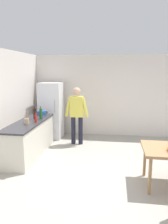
{
  "coord_description": "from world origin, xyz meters",
  "views": [
    {
      "loc": [
        0.16,
        -4.31,
        2.17
      ],
      "look_at": [
        -0.62,
        1.04,
        1.14
      ],
      "focal_mm": 34.71,
      "sensor_mm": 36.0,
      "label": 1
    }
  ],
  "objects_px": {
    "refrigerator": "(51,110)",
    "person": "(77,112)",
    "cooking_pot": "(42,113)",
    "bottle_sauce_red": "(36,119)",
    "bottle_wine_green": "(41,114)",
    "bottle_wine_dark": "(35,114)",
    "utensil_jar": "(27,121)"
  },
  "relations": [
    {
      "from": "person",
      "to": "utensil_jar",
      "type": "xyz_separation_m",
      "value": [
        -0.99,
        -1.32,
        0.0
      ]
    },
    {
      "from": "bottle_sauce_red",
      "to": "bottle_wine_green",
      "type": "distance_m",
      "value": 0.39
    },
    {
      "from": "bottle_wine_green",
      "to": "bottle_wine_dark",
      "type": "bearing_deg",
      "value": 179.37
    },
    {
      "from": "bottle_sauce_red",
      "to": "bottle_wine_green",
      "type": "relative_size",
      "value": 0.71
    },
    {
      "from": "person",
      "to": "cooking_pot",
      "type": "relative_size",
      "value": 4.25
    },
    {
      "from": "bottle_sauce_red",
      "to": "bottle_wine_dark",
      "type": "height_order",
      "value": "bottle_wine_dark"
    },
    {
      "from": "person",
      "to": "refrigerator",
      "type": "bearing_deg",
      "value": 149.77
    },
    {
      "from": "bottle_sauce_red",
      "to": "bottle_wine_green",
      "type": "height_order",
      "value": "bottle_wine_green"
    },
    {
      "from": "cooking_pot",
      "to": "bottle_sauce_red",
      "type": "height_order",
      "value": "bottle_sauce_red"
    },
    {
      "from": "utensil_jar",
      "to": "bottle_sauce_red",
      "type": "relative_size",
      "value": 1.33
    },
    {
      "from": "cooking_pot",
      "to": "utensil_jar",
      "type": "xyz_separation_m",
      "value": [
        0.03,
        -1.16,
        0.02
      ]
    },
    {
      "from": "cooking_pot",
      "to": "person",
      "type": "bearing_deg",
      "value": 9.05
    },
    {
      "from": "utensil_jar",
      "to": "bottle_wine_green",
      "type": "height_order",
      "value": "bottle_wine_green"
    },
    {
      "from": "bottle_sauce_red",
      "to": "bottle_wine_green",
      "type": "xyz_separation_m",
      "value": [
        -0.01,
        0.39,
        0.05
      ]
    },
    {
      "from": "bottle_sauce_red",
      "to": "bottle_wine_dark",
      "type": "bearing_deg",
      "value": 114.2
    },
    {
      "from": "refrigerator",
      "to": "cooking_pot",
      "type": "xyz_separation_m",
      "value": [
        -0.07,
        -0.72,
        0.06
      ]
    },
    {
      "from": "utensil_jar",
      "to": "bottle_wine_dark",
      "type": "relative_size",
      "value": 0.94
    },
    {
      "from": "refrigerator",
      "to": "bottle_wine_green",
      "type": "bearing_deg",
      "value": -85.4
    },
    {
      "from": "utensil_jar",
      "to": "bottle_wine_green",
      "type": "bearing_deg",
      "value": 76.48
    },
    {
      "from": "refrigerator",
      "to": "person",
      "type": "bearing_deg",
      "value": -30.23
    },
    {
      "from": "cooking_pot",
      "to": "bottle_wine_dark",
      "type": "height_order",
      "value": "bottle_wine_dark"
    },
    {
      "from": "refrigerator",
      "to": "cooking_pot",
      "type": "height_order",
      "value": "refrigerator"
    },
    {
      "from": "refrigerator",
      "to": "bottle_wine_dark",
      "type": "distance_m",
      "value": 1.29
    },
    {
      "from": "refrigerator",
      "to": "utensil_jar",
      "type": "bearing_deg",
      "value": -91.26
    },
    {
      "from": "cooking_pot",
      "to": "bottle_wine_green",
      "type": "height_order",
      "value": "bottle_wine_green"
    },
    {
      "from": "bottle_wine_green",
      "to": "person",
      "type": "bearing_deg",
      "value": 40.57
    },
    {
      "from": "utensil_jar",
      "to": "refrigerator",
      "type": "bearing_deg",
      "value": 88.74
    },
    {
      "from": "utensil_jar",
      "to": "bottle_wine_dark",
      "type": "bearing_deg",
      "value": 92.48
    },
    {
      "from": "person",
      "to": "cooking_pot",
      "type": "distance_m",
      "value": 1.03
    },
    {
      "from": "cooking_pot",
      "to": "bottle_wine_dark",
      "type": "bearing_deg",
      "value": -89.63
    },
    {
      "from": "refrigerator",
      "to": "person",
      "type": "height_order",
      "value": "refrigerator"
    },
    {
      "from": "bottle_wine_green",
      "to": "utensil_jar",
      "type": "bearing_deg",
      "value": -103.52
    }
  ]
}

